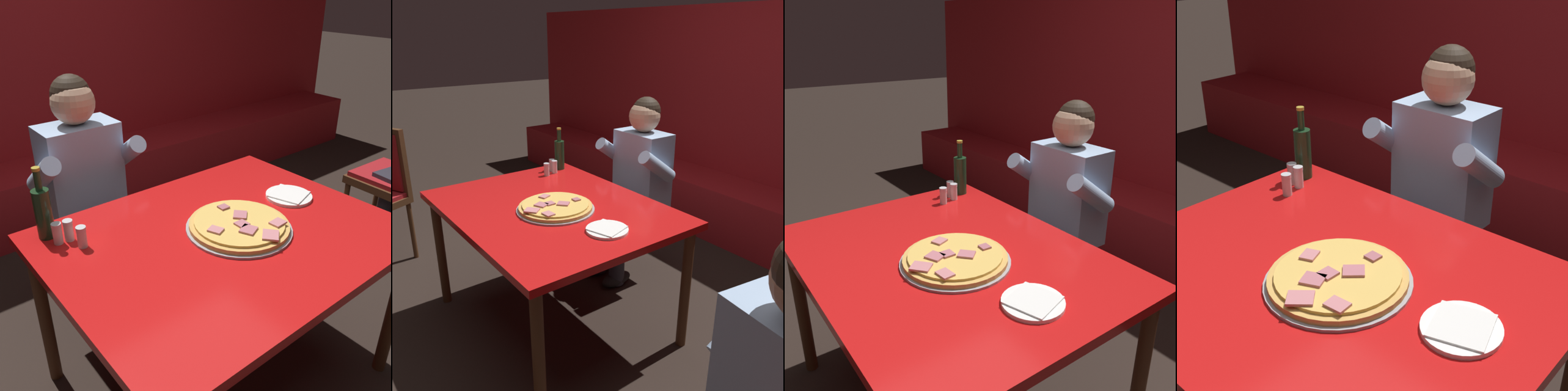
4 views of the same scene
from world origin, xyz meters
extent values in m
plane|color=black|center=(0.00, 0.00, 0.00)|extent=(24.00, 24.00, 0.00)
cube|color=#A3191E|center=(0.00, 2.18, 0.95)|extent=(6.80, 0.16, 1.90)
cube|color=#A3191E|center=(0.00, 1.86, 0.23)|extent=(6.46, 0.48, 0.46)
cylinder|color=#4C2D19|center=(-0.61, 0.46, 0.37)|extent=(0.06, 0.06, 0.73)
cylinder|color=#4C2D19|center=(0.61, 0.46, 0.37)|extent=(0.06, 0.06, 0.73)
cube|color=red|center=(0.00, 0.00, 0.75)|extent=(1.34, 1.05, 0.04)
cylinder|color=#9E9EA3|center=(0.07, -0.02, 0.78)|extent=(0.43, 0.43, 0.01)
cylinder|color=gold|center=(0.07, -0.02, 0.79)|extent=(0.40, 0.40, 0.02)
cylinder|color=#E0B251|center=(0.07, -0.02, 0.80)|extent=(0.36, 0.36, 0.01)
cube|color=#B76670|center=(0.05, -0.04, 0.81)|extent=(0.05, 0.05, 0.01)
cube|color=#C6757A|center=(0.17, -0.13, 0.81)|extent=(0.06, 0.05, 0.01)
cube|color=#B76670|center=(0.10, 0.01, 0.81)|extent=(0.08, 0.08, 0.01)
cube|color=#B76670|center=(0.04, -0.09, 0.81)|extent=(0.08, 0.08, 0.01)
cube|color=#A85B66|center=(0.09, 0.10, 0.81)|extent=(0.04, 0.04, 0.01)
cube|color=#C6757A|center=(-0.06, -0.01, 0.81)|extent=(0.06, 0.07, 0.01)
cube|color=#C6757A|center=(0.08, -0.17, 0.81)|extent=(0.09, 0.09, 0.01)
cylinder|color=white|center=(0.44, 0.04, 0.78)|extent=(0.21, 0.21, 0.01)
cube|color=white|center=(0.44, 0.04, 0.79)|extent=(0.19, 0.19, 0.01)
cylinder|color=#19381E|center=(-0.55, 0.42, 0.87)|extent=(0.07, 0.07, 0.20)
cylinder|color=#19381E|center=(-0.55, 0.42, 1.01)|extent=(0.03, 0.03, 0.08)
cylinder|color=#B29933|center=(-0.55, 0.42, 1.06)|extent=(0.03, 0.03, 0.01)
cylinder|color=silver|center=(-0.54, 0.34, 0.81)|extent=(0.04, 0.04, 0.07)
cylinder|color=#28231E|center=(-0.54, 0.34, 0.79)|extent=(0.03, 0.03, 0.04)
cylinder|color=silver|center=(-0.54, 0.34, 0.85)|extent=(0.04, 0.04, 0.01)
cylinder|color=silver|center=(-0.49, 0.34, 0.81)|extent=(0.04, 0.04, 0.07)
cylinder|color=#B23323|center=(-0.49, 0.34, 0.79)|extent=(0.03, 0.03, 0.04)
cylinder|color=silver|center=(-0.49, 0.34, 0.85)|extent=(0.04, 0.04, 0.01)
cylinder|color=silver|center=(-0.48, 0.26, 0.81)|extent=(0.04, 0.04, 0.07)
cylinder|color=silver|center=(-0.48, 0.26, 0.79)|extent=(0.03, 0.03, 0.04)
cylinder|color=silver|center=(-0.48, 0.26, 0.85)|extent=(0.04, 0.04, 0.01)
ellipsoid|color=black|center=(-0.29, 0.57, 0.04)|extent=(0.11, 0.24, 0.09)
ellipsoid|color=black|center=(-0.09, 0.57, 0.04)|extent=(0.11, 0.24, 0.09)
cylinder|color=#282833|center=(-0.29, 0.57, 0.23)|extent=(0.11, 0.11, 0.43)
cylinder|color=#282833|center=(-0.09, 0.57, 0.23)|extent=(0.11, 0.11, 0.43)
cube|color=#282833|center=(-0.19, 0.67, 0.51)|extent=(0.34, 0.40, 0.12)
cube|color=#9EBCE0|center=(-0.19, 0.87, 0.78)|extent=(0.38, 0.22, 0.52)
cylinder|color=#9EBCE0|center=(-0.41, 0.79, 0.86)|extent=(0.09, 0.30, 0.25)
cylinder|color=#9EBCE0|center=(0.03, 0.79, 0.86)|extent=(0.09, 0.30, 0.25)
sphere|color=#D6A884|center=(-0.19, 0.87, 1.15)|extent=(0.21, 0.21, 0.21)
sphere|color=#2D2319|center=(-0.19, 0.88, 1.18)|extent=(0.19, 0.19, 0.19)
cylinder|color=#4C2D19|center=(1.78, 0.29, 0.23)|extent=(0.04, 0.04, 0.46)
cylinder|color=#4C2D19|center=(1.40, 0.31, 0.23)|extent=(0.04, 0.04, 0.46)
ellipsoid|color=black|center=(1.49, 0.07, 0.04)|extent=(0.15, 0.25, 0.09)
cylinder|color=#282833|center=(1.49, 0.07, 0.23)|extent=(0.11, 0.11, 0.43)
camera|label=1|loc=(-1.01, -1.07, 1.68)|focal=40.00mm
camera|label=2|loc=(1.93, -1.18, 1.69)|focal=40.00mm
camera|label=3|loc=(1.31, -0.80, 1.61)|focal=40.00mm
camera|label=4|loc=(0.98, -0.91, 1.68)|focal=50.00mm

